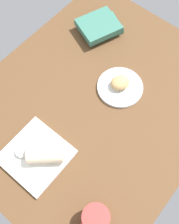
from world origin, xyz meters
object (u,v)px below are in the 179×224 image
at_px(round_plate, 120,87).
at_px(book_stack, 100,27).
at_px(square_plate, 36,155).
at_px(scone_pastry, 120,83).
at_px(coffee_mug, 95,219).
at_px(sauce_cup, 22,151).
at_px(breakfast_wrap, 45,155).

height_order(round_plate, book_stack, book_stack).
bearing_deg(square_plate, scone_pastry, 172.67).
relative_size(book_stack, coffee_mug, 1.75).
distance_m(round_plate, coffee_mug, 0.53).
height_order(sauce_cup, book_stack, book_stack).
xyz_separation_m(scone_pastry, coffee_mug, (0.47, 0.25, 0.01)).
bearing_deg(round_plate, sauce_cup, -12.86).
height_order(square_plate, sauce_cup, sauce_cup).
relative_size(round_plate, coffee_mug, 1.45).
bearing_deg(scone_pastry, square_plate, -7.33).
bearing_deg(round_plate, square_plate, -7.97).
height_order(book_stack, coffee_mug, coffee_mug).
distance_m(breakfast_wrap, coffee_mug, 0.28).
relative_size(sauce_cup, breakfast_wrap, 0.38).
bearing_deg(book_stack, scone_pastry, 54.25).
relative_size(scone_pastry, book_stack, 0.34).
distance_m(square_plate, breakfast_wrap, 0.06).
bearing_deg(coffee_mug, square_plate, -95.85).
bearing_deg(scone_pastry, sauce_cup, -12.26).
relative_size(sauce_cup, coffee_mug, 0.36).
bearing_deg(book_stack, square_plate, 17.74).
distance_m(square_plate, coffee_mug, 0.31).
relative_size(square_plate, sauce_cup, 4.61).
height_order(sauce_cup, coffee_mug, coffee_mug).
distance_m(square_plate, sauce_cup, 0.05).
relative_size(round_plate, breakfast_wrap, 1.51).
bearing_deg(coffee_mug, scone_pastry, -151.73).
height_order(scone_pastry, book_stack, scone_pastry).
height_order(round_plate, scone_pastry, scone_pastry).
height_order(square_plate, book_stack, book_stack).
height_order(breakfast_wrap, book_stack, breakfast_wrap).
bearing_deg(book_stack, sauce_cup, 13.49).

